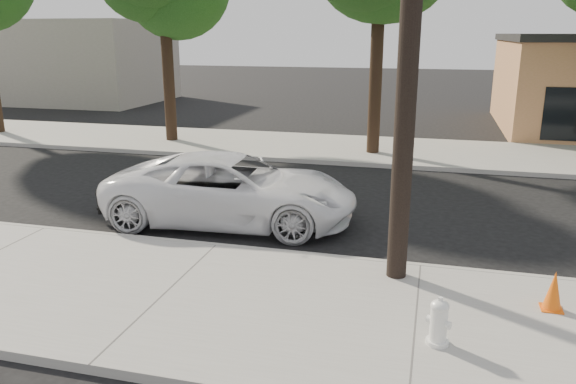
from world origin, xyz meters
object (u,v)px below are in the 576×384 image
object	(u,v)px
police_cruiser	(232,189)
traffic_cone	(554,291)
utility_pole	(412,2)
fire_hydrant	(439,323)

from	to	relation	value
police_cruiser	traffic_cone	size ratio (longest dim) A/B	9.15
traffic_cone	utility_pole	bearing A→B (deg)	164.66
utility_pole	police_cruiser	distance (m)	6.02
utility_pole	fire_hydrant	xyz separation A→B (m)	(0.71, -2.14, -4.23)
utility_pole	fire_hydrant	size ratio (longest dim) A/B	13.85
fire_hydrant	traffic_cone	xyz separation A→B (m)	(1.69, 1.48, -0.01)
fire_hydrant	police_cruiser	bearing A→B (deg)	159.92
traffic_cone	police_cruiser	bearing A→B (deg)	154.25
police_cruiser	traffic_cone	bearing A→B (deg)	-119.92
police_cruiser	traffic_cone	world-z (taller)	police_cruiser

